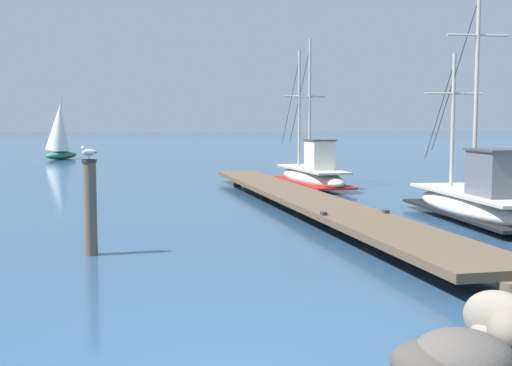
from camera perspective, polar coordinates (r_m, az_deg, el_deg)
floating_dock at (r=20.06m, az=4.22°, el=-1.34°), size 1.94×21.42×0.53m
fishing_boat_0 at (r=18.69m, az=18.98°, el=-1.46°), size 2.49×7.12×6.39m
fishing_boat_1 at (r=27.20m, az=4.94°, el=0.82°), size 1.73×7.57×6.13m
mooring_piling at (r=13.54m, az=-14.24°, el=-1.93°), size 0.30×0.30×1.93m
perched_seagull at (r=13.45m, az=-14.32°, el=2.64°), size 0.38×0.17×0.26m
shore_rock_mid_cluster at (r=7.11m, az=16.62°, el=-14.67°), size 1.64×1.49×0.58m
shore_rock_far_edge at (r=8.26m, az=21.05°, el=-11.56°), size 1.13×1.29×0.71m
distant_sailboat at (r=50.26m, az=-16.76°, el=4.23°), size 2.81×3.47×4.54m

